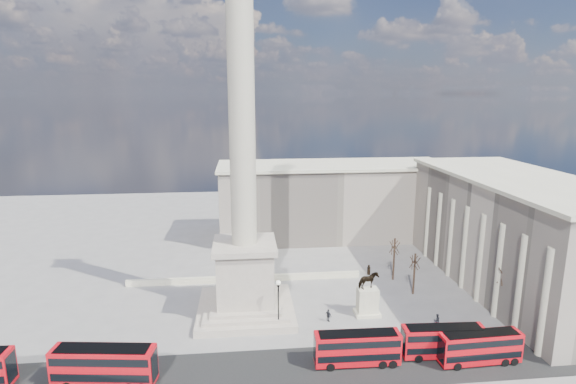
{
  "coord_description": "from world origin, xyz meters",
  "views": [
    {
      "loc": [
        0.01,
        -56.73,
        31.71
      ],
      "look_at": [
        5.94,
        1.49,
        18.88
      ],
      "focal_mm": 28.0,
      "sensor_mm": 36.0,
      "label": 1
    }
  ],
  "objects_px": {
    "red_bus_a": "(105,366)",
    "pedestrian_walking": "(426,335)",
    "victorian_lamp": "(278,301)",
    "red_bus_d": "(480,347)",
    "pedestrian_standing": "(437,320)",
    "nelsons_column": "(244,228)",
    "pedestrian_crossing": "(328,315)",
    "equestrian_statue": "(368,298)",
    "red_bus_b": "(358,348)",
    "red_bus_c": "(443,341)"
  },
  "relations": [
    {
      "from": "red_bus_d",
      "to": "pedestrian_crossing",
      "type": "distance_m",
      "value": 20.02
    },
    {
      "from": "victorian_lamp",
      "to": "equestrian_statue",
      "type": "xyz_separation_m",
      "value": [
        13.31,
        3.06,
        -1.6
      ]
    },
    {
      "from": "pedestrian_walking",
      "to": "pedestrian_crossing",
      "type": "distance_m",
      "value": 13.35
    },
    {
      "from": "victorian_lamp",
      "to": "pedestrian_walking",
      "type": "bearing_deg",
      "value": -13.88
    },
    {
      "from": "nelsons_column",
      "to": "victorian_lamp",
      "type": "relative_size",
      "value": 6.89
    },
    {
      "from": "red_bus_d",
      "to": "red_bus_a",
      "type": "bearing_deg",
      "value": 177.58
    },
    {
      "from": "red_bus_b",
      "to": "victorian_lamp",
      "type": "distance_m",
      "value": 12.74
    },
    {
      "from": "red_bus_a",
      "to": "pedestrian_walking",
      "type": "bearing_deg",
      "value": 14.81
    },
    {
      "from": "nelsons_column",
      "to": "pedestrian_crossing",
      "type": "xyz_separation_m",
      "value": [
        11.64,
        -4.14,
        -11.99
      ]
    },
    {
      "from": "equestrian_statue",
      "to": "red_bus_a",
      "type": "bearing_deg",
      "value": -158.61
    },
    {
      "from": "red_bus_d",
      "to": "pedestrian_standing",
      "type": "distance_m",
      "value": 9.05
    },
    {
      "from": "pedestrian_standing",
      "to": "equestrian_statue",
      "type": "bearing_deg",
      "value": -26.25
    },
    {
      "from": "nelsons_column",
      "to": "red_bus_b",
      "type": "height_order",
      "value": "nelsons_column"
    },
    {
      "from": "pedestrian_standing",
      "to": "pedestrian_walking",
      "type": "bearing_deg",
      "value": 49.26
    },
    {
      "from": "pedestrian_standing",
      "to": "red_bus_c",
      "type": "bearing_deg",
      "value": 72.34
    },
    {
      "from": "victorian_lamp",
      "to": "pedestrian_standing",
      "type": "xyz_separation_m",
      "value": [
        21.98,
        -1.39,
        -3.33
      ]
    },
    {
      "from": "victorian_lamp",
      "to": "pedestrian_walking",
      "type": "distance_m",
      "value": 19.91
    },
    {
      "from": "red_bus_c",
      "to": "red_bus_d",
      "type": "relative_size",
      "value": 1.01
    },
    {
      "from": "red_bus_c",
      "to": "victorian_lamp",
      "type": "height_order",
      "value": "victorian_lamp"
    },
    {
      "from": "red_bus_a",
      "to": "red_bus_d",
      "type": "relative_size",
      "value": 1.15
    },
    {
      "from": "red_bus_a",
      "to": "pedestrian_crossing",
      "type": "relative_size",
      "value": 6.16
    },
    {
      "from": "nelsons_column",
      "to": "red_bus_d",
      "type": "distance_m",
      "value": 33.8
    },
    {
      "from": "victorian_lamp",
      "to": "red_bus_d",
      "type": "bearing_deg",
      "value": -23.69
    },
    {
      "from": "victorian_lamp",
      "to": "pedestrian_walking",
      "type": "relative_size",
      "value": 4.66
    },
    {
      "from": "victorian_lamp",
      "to": "pedestrian_crossing",
      "type": "bearing_deg",
      "value": 12.03
    },
    {
      "from": "red_bus_c",
      "to": "victorian_lamp",
      "type": "relative_size",
      "value": 1.39
    },
    {
      "from": "red_bus_c",
      "to": "red_bus_d",
      "type": "distance_m",
      "value": 4.17
    },
    {
      "from": "victorian_lamp",
      "to": "pedestrian_standing",
      "type": "height_order",
      "value": "victorian_lamp"
    },
    {
      "from": "red_bus_d",
      "to": "pedestrian_walking",
      "type": "distance_m",
      "value": 7.17
    },
    {
      "from": "victorian_lamp",
      "to": "red_bus_c",
      "type": "bearing_deg",
      "value": -23.5
    },
    {
      "from": "red_bus_b",
      "to": "red_bus_d",
      "type": "relative_size",
      "value": 1.03
    },
    {
      "from": "red_bus_a",
      "to": "pedestrian_walking",
      "type": "distance_m",
      "value": 39.47
    },
    {
      "from": "red_bus_a",
      "to": "red_bus_c",
      "type": "distance_m",
      "value": 39.66
    },
    {
      "from": "victorian_lamp",
      "to": "pedestrian_standing",
      "type": "bearing_deg",
      "value": -3.61
    },
    {
      "from": "pedestrian_standing",
      "to": "red_bus_b",
      "type": "bearing_deg",
      "value": 30.93
    },
    {
      "from": "red_bus_d",
      "to": "victorian_lamp",
      "type": "bearing_deg",
      "value": 154.23
    },
    {
      "from": "equestrian_statue",
      "to": "pedestrian_crossing",
      "type": "xyz_separation_m",
      "value": [
        -6.08,
        -1.52,
        -1.72
      ]
    },
    {
      "from": "red_bus_c",
      "to": "pedestrian_crossing",
      "type": "height_order",
      "value": "red_bus_c"
    },
    {
      "from": "nelsons_column",
      "to": "red_bus_c",
      "type": "bearing_deg",
      "value": -30.62
    },
    {
      "from": "red_bus_b",
      "to": "pedestrian_standing",
      "type": "bearing_deg",
      "value": 31.31
    },
    {
      "from": "nelsons_column",
      "to": "red_bus_b",
      "type": "bearing_deg",
      "value": -48.27
    },
    {
      "from": "pedestrian_walking",
      "to": "red_bus_d",
      "type": "bearing_deg",
      "value": -86.31
    },
    {
      "from": "pedestrian_crossing",
      "to": "equestrian_statue",
      "type": "bearing_deg",
      "value": -115.41
    },
    {
      "from": "red_bus_d",
      "to": "pedestrian_standing",
      "type": "bearing_deg",
      "value": 96.83
    },
    {
      "from": "red_bus_a",
      "to": "red_bus_b",
      "type": "xyz_separation_m",
      "value": [
        28.78,
        0.96,
        -0.23
      ]
    },
    {
      "from": "red_bus_b",
      "to": "nelsons_column",
      "type": "bearing_deg",
      "value": 133.02
    },
    {
      "from": "red_bus_b",
      "to": "pedestrian_walking",
      "type": "relative_size",
      "value": 6.6
    },
    {
      "from": "equestrian_statue",
      "to": "pedestrian_walking",
      "type": "height_order",
      "value": "equestrian_statue"
    },
    {
      "from": "red_bus_a",
      "to": "pedestrian_standing",
      "type": "distance_m",
      "value": 42.93
    },
    {
      "from": "red_bus_b",
      "to": "equestrian_statue",
      "type": "xyz_separation_m",
      "value": [
        4.58,
        12.11,
        0.49
      ]
    }
  ]
}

